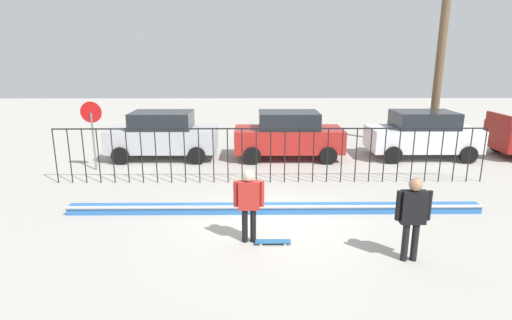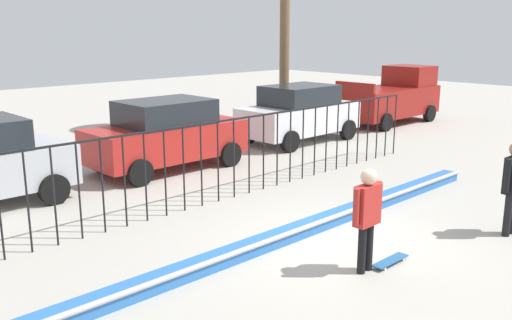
# 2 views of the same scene
# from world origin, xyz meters

# --- Properties ---
(ground_plane) EXTENTS (60.00, 60.00, 0.00)m
(ground_plane) POSITION_xyz_m (0.00, 0.00, 0.00)
(ground_plane) COLOR #ADA89E
(bowl_coping_ledge) EXTENTS (11.00, 0.40, 0.27)m
(bowl_coping_ledge) POSITION_xyz_m (0.00, 0.73, 0.12)
(bowl_coping_ledge) COLOR #2D6BB7
(bowl_coping_ledge) RESTS_ON ground
(perimeter_fence) EXTENTS (14.04, 0.04, 1.82)m
(perimeter_fence) POSITION_xyz_m (-0.00, 3.41, 1.12)
(perimeter_fence) COLOR black
(perimeter_fence) RESTS_ON ground
(skateboarder) EXTENTS (0.68, 0.26, 1.69)m
(skateboarder) POSITION_xyz_m (-0.68, -1.02, 1.01)
(skateboarder) COLOR black
(skateboarder) RESTS_ON ground
(skateboard) EXTENTS (0.80, 0.20, 0.07)m
(skateboard) POSITION_xyz_m (-0.14, -1.15, 0.06)
(skateboard) COLOR #26598C
(skateboard) RESTS_ON ground
(parked_car_red) EXTENTS (4.30, 2.12, 1.90)m
(parked_car_red) POSITION_xyz_m (0.86, 6.64, 0.97)
(parked_car_red) COLOR #B2231E
(parked_car_red) RESTS_ON ground
(parked_car_white) EXTENTS (4.30, 2.12, 1.90)m
(parked_car_white) POSITION_xyz_m (6.32, 6.71, 0.97)
(parked_car_white) COLOR silver
(parked_car_white) RESTS_ON ground
(pickup_truck) EXTENTS (4.70, 2.12, 2.24)m
(pickup_truck) POSITION_xyz_m (11.89, 6.69, 1.04)
(pickup_truck) COLOR maroon
(pickup_truck) RESTS_ON ground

